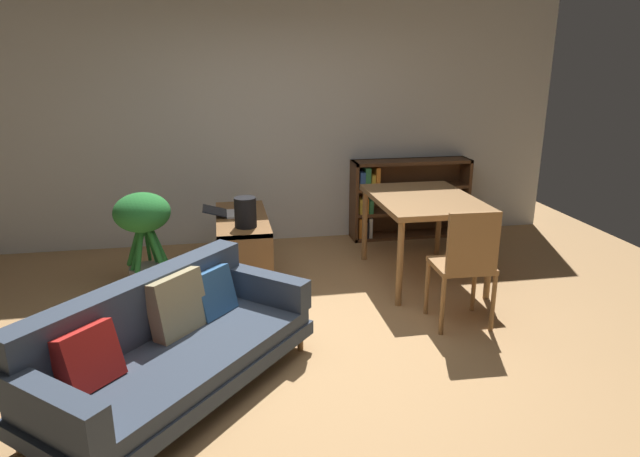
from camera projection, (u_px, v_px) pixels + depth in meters
ground_plane at (301, 352)px, 4.02m from camera, size 8.16×8.16×0.00m
back_wall_panel at (264, 122)px, 6.16m from camera, size 6.80×0.10×2.70m
fabric_couch at (167, 343)px, 3.47m from camera, size 1.85×1.94×0.71m
media_console at (243, 248)px, 5.28m from camera, size 0.47×1.15×0.62m
open_laptop at (230, 213)px, 5.24m from camera, size 0.46×0.29×0.08m
desk_speaker at (245, 212)px, 4.83m from camera, size 0.19×0.19×0.26m
potted_floor_plant at (143, 228)px, 4.94m from camera, size 0.50×0.50×0.91m
dining_table at (424, 205)px, 5.18m from camera, size 0.91×1.25×0.80m
dining_chair_near at (466, 261)px, 4.25m from camera, size 0.46×0.42×0.97m
bookshelf at (402, 198)px, 6.53m from camera, size 1.38×0.31×0.91m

